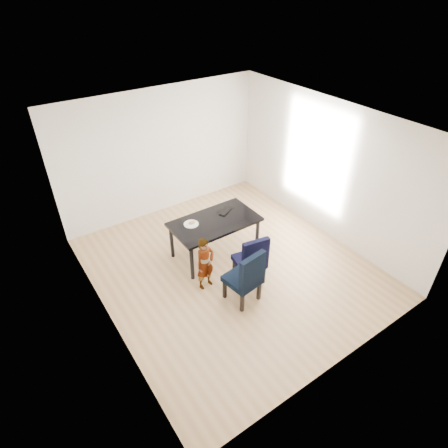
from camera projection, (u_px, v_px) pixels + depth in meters
floor at (230, 267)px, 6.90m from camera, size 4.50×5.00×0.01m
ceiling at (232, 124)px, 5.35m from camera, size 4.50×5.00×0.01m
wall_back at (162, 153)px, 7.82m from camera, size 4.50×0.01×2.70m
wall_front at (353, 297)px, 4.43m from camera, size 4.50×0.01×2.70m
wall_left at (96, 254)px, 5.08m from camera, size 0.01×5.00×2.70m
wall_right at (327, 170)px, 7.17m from camera, size 0.01×5.00×2.70m
dining_table at (215, 237)px, 7.02m from camera, size 1.60×0.90×0.75m
chair_left at (242, 275)px, 5.96m from camera, size 0.56×0.57×1.02m
chair_right at (249, 257)px, 6.36m from camera, size 0.55×0.56×0.98m
child at (205, 264)px, 6.22m from camera, size 0.39×0.29×0.98m
plate at (191, 224)px, 6.71m from camera, size 0.33×0.33×0.01m
sandwich at (192, 222)px, 6.69m from camera, size 0.16×0.12×0.06m
laptop at (223, 210)px, 7.08m from camera, size 0.39×0.34×0.03m
cable_tangle at (224, 214)px, 6.99m from camera, size 0.16×0.16×0.01m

